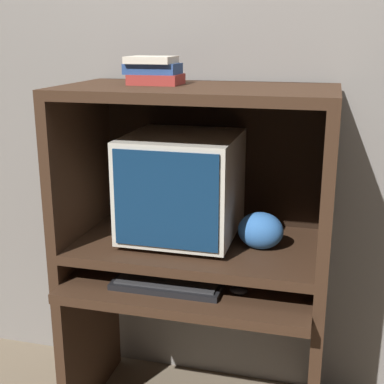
{
  "coord_description": "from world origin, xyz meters",
  "views": [
    {
      "loc": [
        0.46,
        -1.56,
        1.5
      ],
      "look_at": [
        -0.02,
        0.26,
        0.95
      ],
      "focal_mm": 50.0,
      "sensor_mm": 36.0,
      "label": 1
    }
  ],
  "objects": [
    {
      "name": "mouse",
      "position": [
        0.19,
        0.1,
        0.66
      ],
      "size": [
        0.06,
        0.04,
        0.03
      ],
      "color": "black",
      "rests_on": "desk_base"
    },
    {
      "name": "book_stack",
      "position": [
        -0.17,
        0.3,
        1.38
      ],
      "size": [
        0.2,
        0.15,
        0.1
      ],
      "color": "maroon",
      "rests_on": "hutch_upper"
    },
    {
      "name": "hutch_upper",
      "position": [
        0.0,
        0.3,
        1.14
      ],
      "size": [
        0.97,
        0.53,
        0.57
      ],
      "color": "#382316",
      "rests_on": "desk_monitor_shelf"
    },
    {
      "name": "crt_monitor",
      "position": [
        -0.06,
        0.29,
        0.97
      ],
      "size": [
        0.4,
        0.43,
        0.39
      ],
      "color": "beige",
      "rests_on": "desk_monitor_shelf"
    },
    {
      "name": "desk_base",
      "position": [
        0.0,
        0.22,
        0.41
      ],
      "size": [
        0.97,
        0.6,
        0.65
      ],
      "color": "#382316",
      "rests_on": "ground_plane"
    },
    {
      "name": "keyboard",
      "position": [
        -0.06,
        0.09,
        0.66
      ],
      "size": [
        0.39,
        0.17,
        0.03
      ],
      "color": "black",
      "rests_on": "desk_base"
    },
    {
      "name": "wall_back",
      "position": [
        0.0,
        0.59,
        1.3
      ],
      "size": [
        6.0,
        0.06,
        2.6
      ],
      "color": "gray",
      "rests_on": "ground_plane"
    },
    {
      "name": "desk_monitor_shelf",
      "position": [
        0.0,
        0.26,
        0.74
      ],
      "size": [
        0.97,
        0.53,
        0.11
      ],
      "color": "#382316",
      "rests_on": "desk_base"
    },
    {
      "name": "snack_bag",
      "position": [
        0.24,
        0.25,
        0.83
      ],
      "size": [
        0.16,
        0.12,
        0.13
      ],
      "color": "#336BB7",
      "rests_on": "desk_monitor_shelf"
    }
  ]
}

